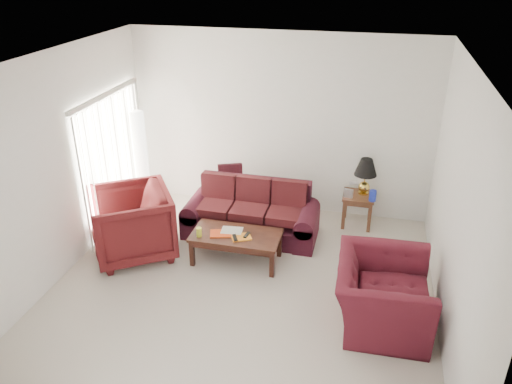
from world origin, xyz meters
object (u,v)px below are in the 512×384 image
Objects in this scene: end_table at (357,210)px; floor_lamp at (141,159)px; sofa at (251,211)px; armchair_right at (382,294)px; coffee_table at (236,247)px; armchair_left at (132,224)px.

floor_lamp reaches higher than end_table.
sofa is 2.60m from armchair_right.
sofa is at bearing -15.77° from floor_lamp.
coffee_table is at bearing -88.32° from sofa.
sofa is 2.21m from floor_lamp.
armchair_left is (0.54, -1.53, -0.35)m from floor_lamp.
floor_lamp reaches higher than coffee_table.
sofa is 1.81m from armchair_left.
armchair_right is (2.03, -1.62, -0.02)m from sofa.
sofa is 1.84× the size of armchair_left.
armchair_left is 1.56m from coffee_table.
end_table is 0.43× the size of armchair_right.
armchair_right is at bearing -19.08° from coffee_table.
floor_lamp reaches higher than armchair_right.
armchair_left reaches higher than end_table.
floor_lamp is (-3.70, -0.15, 0.59)m from end_table.
floor_lamp reaches higher than sofa.
end_table is at bearing 8.39° from armchair_right.
sofa reaches higher than coffee_table.
end_table reaches higher than coffee_table.
armchair_right is at bearing -79.94° from end_table.
armchair_left is 0.89× the size of coffee_table.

